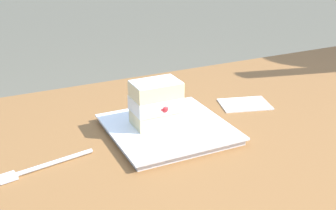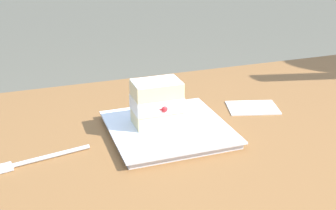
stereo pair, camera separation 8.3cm
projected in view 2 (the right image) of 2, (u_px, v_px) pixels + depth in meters
The scene contains 5 objects.
patio_table at pixel (232, 206), 0.77m from camera, with size 1.63×1.02×0.75m.
dessert_plate at pixel (168, 129), 0.86m from camera, with size 0.23×0.23×0.02m.
cake_slice at pixel (157, 103), 0.85m from camera, with size 0.10×0.07×0.09m.
dessert_fork at pixel (37, 160), 0.75m from camera, with size 0.17×0.05×0.01m.
paper_napkin at pixel (253, 108), 0.97m from camera, with size 0.13×0.11×0.00m.
Camera 2 is at (-0.32, -0.56, 1.14)m, focal length 45.07 mm.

